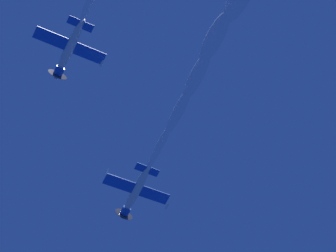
% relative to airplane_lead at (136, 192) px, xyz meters
% --- Properties ---
extents(airplane_lead, '(8.76, 9.59, 3.19)m').
position_rel_airplane_lead_xyz_m(airplane_lead, '(0.00, 0.00, 0.00)').
color(airplane_lead, silver).
extents(airplane_left_wingman, '(8.77, 9.56, 3.32)m').
position_rel_airplane_lead_xyz_m(airplane_left_wingman, '(17.49, -12.50, 0.50)').
color(airplane_left_wingman, silver).
extents(smoke_trail_lead, '(35.32, 10.58, 3.25)m').
position_rel_airplane_lead_xyz_m(smoke_trail_lead, '(26.56, 6.51, -0.30)').
color(smoke_trail_lead, white).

